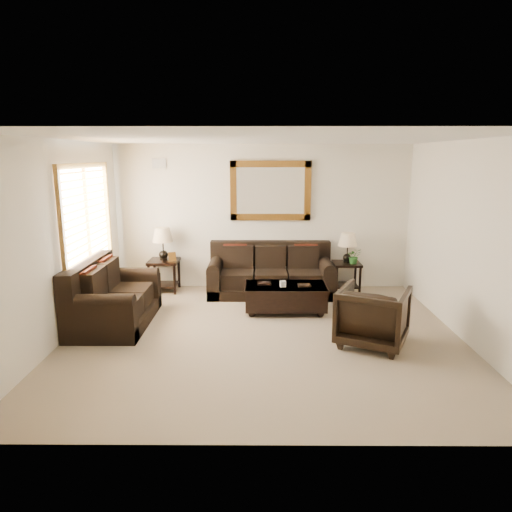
{
  "coord_description": "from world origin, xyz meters",
  "views": [
    {
      "loc": [
        -0.06,
        -6.05,
        2.48
      ],
      "look_at": [
        -0.11,
        0.6,
        1.02
      ],
      "focal_mm": 32.0,
      "sensor_mm": 36.0,
      "label": 1
    }
  ],
  "objects_px": {
    "sofa": "(271,276)",
    "end_table_left": "(163,250)",
    "end_table_right": "(347,253)",
    "coffee_table": "(285,295)",
    "loveseat": "(111,301)",
    "armchair": "(373,313)"
  },
  "relations": [
    {
      "from": "sofa",
      "to": "end_table_left",
      "type": "xyz_separation_m",
      "value": [
        -1.98,
        0.13,
        0.45
      ]
    },
    {
      "from": "end_table_right",
      "to": "sofa",
      "type": "bearing_deg",
      "value": -173.84
    },
    {
      "from": "end_table_left",
      "to": "coffee_table",
      "type": "xyz_separation_m",
      "value": [
        2.2,
        -1.15,
        -0.51
      ]
    },
    {
      "from": "loveseat",
      "to": "end_table_left",
      "type": "relative_size",
      "value": 1.43
    },
    {
      "from": "sofa",
      "to": "loveseat",
      "type": "height_order",
      "value": "loveseat"
    },
    {
      "from": "sofa",
      "to": "end_table_right",
      "type": "bearing_deg",
      "value": 6.16
    },
    {
      "from": "loveseat",
      "to": "coffee_table",
      "type": "xyz_separation_m",
      "value": [
        2.65,
        0.55,
        -0.08
      ]
    },
    {
      "from": "sofa",
      "to": "loveseat",
      "type": "bearing_deg",
      "value": -147.07
    },
    {
      "from": "sofa",
      "to": "coffee_table",
      "type": "relative_size",
      "value": 1.72
    },
    {
      "from": "loveseat",
      "to": "end_table_left",
      "type": "distance_m",
      "value": 1.82
    },
    {
      "from": "coffee_table",
      "to": "armchair",
      "type": "relative_size",
      "value": 1.49
    },
    {
      "from": "sofa",
      "to": "armchair",
      "type": "relative_size",
      "value": 2.56
    },
    {
      "from": "sofa",
      "to": "coffee_table",
      "type": "xyz_separation_m",
      "value": [
        0.22,
        -1.02,
        -0.06
      ]
    },
    {
      "from": "end_table_left",
      "to": "end_table_right",
      "type": "relative_size",
      "value": 1.09
    },
    {
      "from": "end_table_left",
      "to": "end_table_right",
      "type": "bearing_deg",
      "value": 0.4
    },
    {
      "from": "sofa",
      "to": "armchair",
      "type": "bearing_deg",
      "value": -60.9
    },
    {
      "from": "loveseat",
      "to": "coffee_table",
      "type": "distance_m",
      "value": 2.71
    },
    {
      "from": "end_table_right",
      "to": "coffee_table",
      "type": "relative_size",
      "value": 0.84
    },
    {
      "from": "loveseat",
      "to": "sofa",
      "type": "bearing_deg",
      "value": -57.07
    },
    {
      "from": "loveseat",
      "to": "end_table_right",
      "type": "bearing_deg",
      "value": -65.83
    },
    {
      "from": "sofa",
      "to": "loveseat",
      "type": "relative_size",
      "value": 1.31
    },
    {
      "from": "end_table_left",
      "to": "coffee_table",
      "type": "distance_m",
      "value": 2.53
    }
  ]
}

